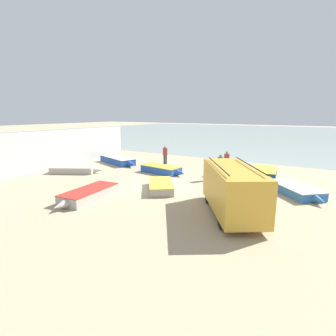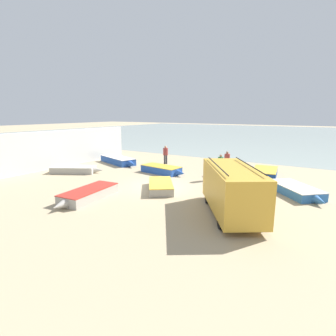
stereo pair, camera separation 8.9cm
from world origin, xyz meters
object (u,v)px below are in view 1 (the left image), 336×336
at_px(fishing_rowboat_4, 88,194).
at_px(fisherman_3, 227,159).
at_px(fishing_rowboat_2, 161,186).
at_px(fishing_rowboat_1, 162,170).
at_px(fishing_rowboat_6, 296,190).
at_px(fishing_rowboat_3, 118,160).
at_px(fishing_rowboat_0, 264,173).
at_px(fisherman_1, 165,153).
at_px(fisherman_0, 220,163).
at_px(parked_van, 232,189).
at_px(fisherman_2, 211,167).
at_px(fishing_rowboat_5, 75,170).

height_order(fishing_rowboat_4, fisherman_3, fisherman_3).
bearing_deg(fishing_rowboat_2, fisherman_3, -49.64).
height_order(fishing_rowboat_1, fishing_rowboat_6, fishing_rowboat_1).
bearing_deg(fisherman_3, fishing_rowboat_3, -111.29).
xyz_separation_m(fishing_rowboat_1, fishing_rowboat_2, (2.42, -3.90, -0.05)).
height_order(fishing_rowboat_0, fishing_rowboat_2, fishing_rowboat_0).
distance_m(fishing_rowboat_3, fisherman_1, 4.57).
relative_size(fisherman_0, fisherman_3, 0.95).
distance_m(parked_van, fishing_rowboat_6, 5.62).
bearing_deg(fisherman_2, fishing_rowboat_0, 129.13).
bearing_deg(fishing_rowboat_3, fishing_rowboat_1, 6.58).
relative_size(fishing_rowboat_3, fisherman_2, 3.28).
distance_m(parked_van, fishing_rowboat_0, 8.81).
relative_size(fishing_rowboat_1, fishing_rowboat_4, 0.93).
distance_m(fishing_rowboat_0, fisherman_3, 3.16).
relative_size(fishing_rowboat_1, fishing_rowboat_6, 1.07).
relative_size(parked_van, fishing_rowboat_0, 1.34).
bearing_deg(fishing_rowboat_5, fisherman_2, -9.67).
bearing_deg(fishing_rowboat_4, parked_van, 99.20).
xyz_separation_m(parked_van, fisherman_0, (-3.43, 7.55, -0.29)).
bearing_deg(fishing_rowboat_5, fisherman_0, -0.31).
bearing_deg(fishing_rowboat_1, fishing_rowboat_2, -50.75).
xyz_separation_m(fishing_rowboat_0, fishing_rowboat_5, (-13.35, -6.81, -0.02)).
bearing_deg(fishing_rowboat_1, fisherman_2, 7.16).
relative_size(fishing_rowboat_2, fisherman_2, 2.22).
height_order(fishing_rowboat_1, fisherman_3, fisherman_3).
bearing_deg(fisherman_1, fishing_rowboat_6, -142.15).
xyz_separation_m(fishing_rowboat_1, fisherman_0, (4.14, 1.99, 0.67)).
relative_size(fishing_rowboat_1, fisherman_3, 2.40).
bearing_deg(fisherman_3, fisherman_1, -124.55).
relative_size(fishing_rowboat_1, fishing_rowboat_5, 0.99).
height_order(fishing_rowboat_4, fishing_rowboat_5, fishing_rowboat_4).
bearing_deg(fisherman_3, fishing_rowboat_4, -53.91).
height_order(fishing_rowboat_1, fishing_rowboat_4, fishing_rowboat_1).
bearing_deg(fisherman_0, fishing_rowboat_6, 61.92).
distance_m(parked_van, fisherman_0, 8.29).
bearing_deg(fishing_rowboat_2, fishing_rowboat_5, 52.13).
distance_m(fishing_rowboat_1, fishing_rowboat_3, 5.96).
xyz_separation_m(parked_van, fishing_rowboat_4, (-7.55, -2.13, -0.97)).
height_order(fishing_rowboat_2, fisherman_0, fisherman_0).
distance_m(fishing_rowboat_0, fishing_rowboat_1, 7.92).
bearing_deg(fishing_rowboat_5, fishing_rowboat_0, -2.00).
distance_m(fishing_rowboat_4, fisherman_3, 11.82).
bearing_deg(fishing_rowboat_6, fisherman_0, -155.84).
xyz_separation_m(fishing_rowboat_4, fisherman_1, (-1.94, 11.17, 0.76)).
distance_m(fishing_rowboat_2, fishing_rowboat_6, 8.15).
relative_size(parked_van, fishing_rowboat_4, 1.23).
height_order(parked_van, fishing_rowboat_1, parked_van).
xyz_separation_m(fishing_rowboat_0, fisherman_0, (-3.11, -1.20, 0.68)).
bearing_deg(fishing_rowboat_6, fishing_rowboat_0, 172.87).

